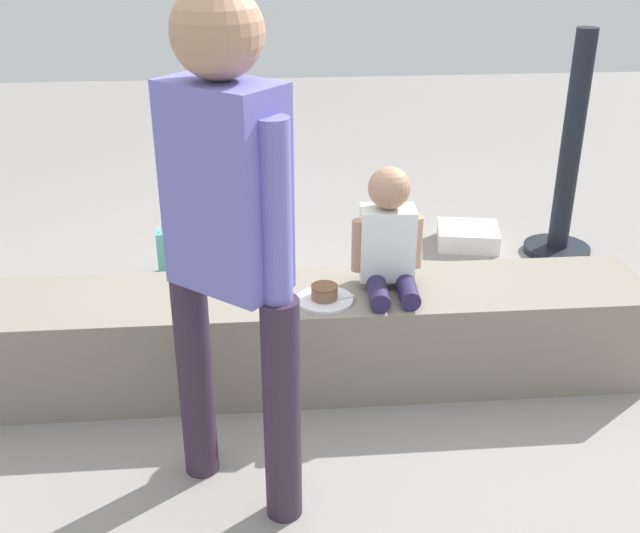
# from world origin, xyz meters

# --- Properties ---
(ground_plane) EXTENTS (12.00, 12.00, 0.00)m
(ground_plane) POSITION_xyz_m (0.00, 0.00, 0.00)
(ground_plane) COLOR gray
(concrete_ledge) EXTENTS (2.60, 0.45, 0.40)m
(concrete_ledge) POSITION_xyz_m (0.00, 0.00, 0.20)
(concrete_ledge) COLOR gray
(concrete_ledge) RESTS_ON ground_plane
(child_seated) EXTENTS (0.28, 0.32, 0.48)m
(child_seated) POSITION_xyz_m (0.27, 0.01, 0.61)
(child_seated) COLOR #261F45
(child_seated) RESTS_ON concrete_ledge
(adult_standing) EXTENTS (0.39, 0.36, 1.60)m
(adult_standing) POSITION_xyz_m (-0.31, -0.65, 0.96)
(adult_standing) COLOR #352438
(adult_standing) RESTS_ON ground_plane
(cake_plate) EXTENTS (0.22, 0.22, 0.07)m
(cake_plate) POSITION_xyz_m (0.01, -0.09, 0.42)
(cake_plate) COLOR white
(cake_plate) RESTS_ON concrete_ledge
(gift_bag) EXTENTS (0.25, 0.11, 0.29)m
(gift_bag) POSITION_xyz_m (-0.63, 1.05, 0.12)
(gift_bag) COLOR #59C6B2
(gift_bag) RESTS_ON ground_plane
(railing_post) EXTENTS (0.36, 0.36, 1.21)m
(railing_post) POSITION_xyz_m (1.42, 1.13, 0.46)
(railing_post) COLOR black
(railing_post) RESTS_ON ground_plane
(water_bottle_near_gift) EXTENTS (0.07, 0.07, 0.18)m
(water_bottle_near_gift) POSITION_xyz_m (0.46, 0.75, 0.08)
(water_bottle_near_gift) COLOR silver
(water_bottle_near_gift) RESTS_ON ground_plane
(party_cup_red) EXTENTS (0.08, 0.08, 0.11)m
(party_cup_red) POSITION_xyz_m (-0.72, 0.79, 0.06)
(party_cup_red) COLOR red
(party_cup_red) RESTS_ON ground_plane
(cake_box_white) EXTENTS (0.39, 0.36, 0.11)m
(cake_box_white) POSITION_xyz_m (0.96, 1.28, 0.05)
(cake_box_white) COLOR white
(cake_box_white) RESTS_ON ground_plane
(handbag_black_leather) EXTENTS (0.32, 0.13, 0.33)m
(handbag_black_leather) POSITION_xyz_m (-0.28, 0.51, 0.11)
(handbag_black_leather) COLOR black
(handbag_black_leather) RESTS_ON ground_plane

